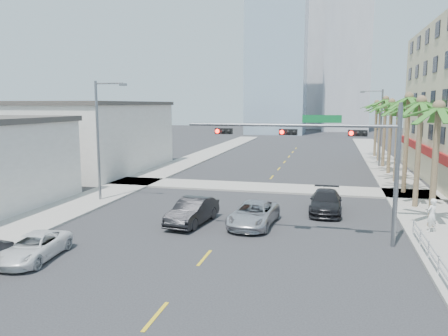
% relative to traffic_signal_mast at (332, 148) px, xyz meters
% --- Properties ---
extents(ground, '(260.00, 260.00, 0.00)m').
position_rel_traffic_signal_mast_xyz_m(ground, '(-5.78, -7.95, -5.06)').
color(ground, '#262628').
rests_on(ground, ground).
extents(sidewalk_right, '(4.00, 120.00, 0.15)m').
position_rel_traffic_signal_mast_xyz_m(sidewalk_right, '(6.22, 12.05, -4.99)').
color(sidewalk_right, gray).
rests_on(sidewalk_right, ground).
extents(sidewalk_left, '(4.00, 120.00, 0.15)m').
position_rel_traffic_signal_mast_xyz_m(sidewalk_left, '(-17.78, 12.05, -4.99)').
color(sidewalk_left, gray).
rests_on(sidewalk_left, ground).
extents(sidewalk_cross, '(80.00, 4.00, 0.15)m').
position_rel_traffic_signal_mast_xyz_m(sidewalk_cross, '(-5.78, 14.05, -4.99)').
color(sidewalk_cross, gray).
rests_on(sidewalk_cross, ground).
extents(building_left_far, '(11.00, 18.00, 7.20)m').
position_rel_traffic_signal_mast_xyz_m(building_left_far, '(-25.28, 20.05, -1.46)').
color(building_left_far, beige).
rests_on(building_left_far, ground).
extents(tower_far_left, '(14.00, 14.00, 48.00)m').
position_rel_traffic_signal_mast_xyz_m(tower_far_left, '(-13.78, 87.05, 18.94)').
color(tower_far_left, '#99B2C6').
rests_on(tower_far_left, ground).
extents(tower_far_right, '(12.00, 12.00, 60.00)m').
position_rel_traffic_signal_mast_xyz_m(tower_far_right, '(3.22, 102.05, 24.94)').
color(tower_far_right, '#ADADB2').
rests_on(tower_far_right, ground).
extents(tower_far_center, '(16.00, 16.00, 42.00)m').
position_rel_traffic_signal_mast_xyz_m(tower_far_center, '(-8.78, 117.05, 15.94)').
color(tower_far_center, '#ADADB2').
rests_on(tower_far_center, ground).
extents(traffic_signal_mast, '(11.12, 0.54, 7.20)m').
position_rel_traffic_signal_mast_xyz_m(traffic_signal_mast, '(0.00, 0.00, 0.00)').
color(traffic_signal_mast, slate).
rests_on(traffic_signal_mast, ground).
extents(palm_tree_0, '(4.80, 4.80, 7.80)m').
position_rel_traffic_signal_mast_xyz_m(palm_tree_0, '(5.82, 4.05, 2.02)').
color(palm_tree_0, brown).
rests_on(palm_tree_0, ground).
extents(palm_tree_1, '(4.80, 4.80, 8.16)m').
position_rel_traffic_signal_mast_xyz_m(palm_tree_1, '(5.82, 9.25, 2.37)').
color(palm_tree_1, brown).
rests_on(palm_tree_1, ground).
extents(palm_tree_2, '(4.80, 4.80, 8.52)m').
position_rel_traffic_signal_mast_xyz_m(palm_tree_2, '(5.82, 14.45, 2.72)').
color(palm_tree_2, brown).
rests_on(palm_tree_2, ground).
extents(palm_tree_3, '(4.80, 4.80, 7.80)m').
position_rel_traffic_signal_mast_xyz_m(palm_tree_3, '(5.82, 19.65, 2.02)').
color(palm_tree_3, brown).
rests_on(palm_tree_3, ground).
extents(palm_tree_4, '(4.80, 4.80, 8.16)m').
position_rel_traffic_signal_mast_xyz_m(palm_tree_4, '(5.82, 24.85, 2.37)').
color(palm_tree_4, brown).
rests_on(palm_tree_4, ground).
extents(palm_tree_5, '(4.80, 4.80, 8.52)m').
position_rel_traffic_signal_mast_xyz_m(palm_tree_5, '(5.82, 30.05, 2.72)').
color(palm_tree_5, brown).
rests_on(palm_tree_5, ground).
extents(palm_tree_6, '(4.80, 4.80, 7.80)m').
position_rel_traffic_signal_mast_xyz_m(palm_tree_6, '(5.82, 35.25, 2.02)').
color(palm_tree_6, brown).
rests_on(palm_tree_6, ground).
extents(palm_tree_7, '(4.80, 4.80, 8.16)m').
position_rel_traffic_signal_mast_xyz_m(palm_tree_7, '(5.82, 40.45, 2.37)').
color(palm_tree_7, brown).
rests_on(palm_tree_7, ground).
extents(streetlight_left, '(2.55, 0.25, 9.00)m').
position_rel_traffic_signal_mast_xyz_m(streetlight_left, '(-16.78, 6.05, -0.00)').
color(streetlight_left, slate).
rests_on(streetlight_left, ground).
extents(streetlight_right, '(2.55, 0.25, 9.00)m').
position_rel_traffic_signal_mast_xyz_m(streetlight_right, '(5.21, 30.05, -0.00)').
color(streetlight_right, slate).
rests_on(streetlight_right, ground).
extents(guardrail, '(0.08, 8.08, 1.00)m').
position_rel_traffic_signal_mast_xyz_m(guardrail, '(4.52, -1.95, -4.39)').
color(guardrail, silver).
rests_on(guardrail, ground).
extents(car_parked_far, '(2.45, 4.55, 1.21)m').
position_rel_traffic_signal_mast_xyz_m(car_parked_far, '(-13.58, -6.08, -4.46)').
color(car_parked_far, white).
rests_on(car_parked_far, ground).
extents(car_lane_left, '(2.28, 4.97, 1.58)m').
position_rel_traffic_signal_mast_xyz_m(car_lane_left, '(-8.21, 1.68, -4.27)').
color(car_lane_left, black).
rests_on(car_lane_left, ground).
extents(car_lane_center, '(2.79, 5.33, 1.43)m').
position_rel_traffic_signal_mast_xyz_m(car_lane_center, '(-4.48, 2.16, -4.35)').
color(car_lane_center, silver).
rests_on(car_lane_center, ground).
extents(car_lane_right, '(2.13, 5.15, 1.49)m').
position_rel_traffic_signal_mast_xyz_m(car_lane_right, '(-0.29, 6.54, -4.32)').
color(car_lane_right, black).
rests_on(car_lane_right, ground).
extents(pedestrian, '(0.84, 0.81, 1.93)m').
position_rel_traffic_signal_mast_xyz_m(pedestrian, '(5.57, 2.79, -3.95)').
color(pedestrian, white).
rests_on(pedestrian, sidewalk_right).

